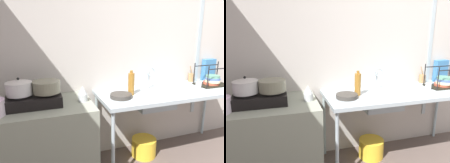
{
  "view_description": "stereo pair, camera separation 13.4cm",
  "coord_description": "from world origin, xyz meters",
  "views": [
    {
      "loc": [
        -1.73,
        -0.72,
        1.56
      ],
      "look_at": [
        -1.02,
        1.3,
        1.01
      ],
      "focal_mm": 34.07,
      "sensor_mm": 36.0,
      "label": 1
    },
    {
      "loc": [
        -1.6,
        -0.76,
        1.56
      ],
      "look_at": [
        -1.02,
        1.3,
        1.01
      ],
      "focal_mm": 34.07,
      "sensor_mm": 36.0,
      "label": 2
    }
  ],
  "objects": [
    {
      "name": "pot_on_right_burner",
      "position": [
        -1.67,
        1.3,
        1.02
      ],
      "size": [
        0.26,
        0.26,
        0.11
      ],
      "color": "slate",
      "rests_on": "stove"
    },
    {
      "name": "small_bowl_on_drainboard",
      "position": [
        -0.23,
        1.28,
        0.86
      ],
      "size": [
        0.12,
        0.12,
        0.04
      ],
      "primitive_type": "cylinder",
      "color": "white",
      "rests_on": "counter_sink"
    },
    {
      "name": "frying_pan",
      "position": [
        -0.94,
        1.24,
        0.86
      ],
      "size": [
        0.23,
        0.23,
        0.04
      ],
      "primitive_type": "cylinder",
      "color": "#393531",
      "rests_on": "counter_sink"
    },
    {
      "name": "utensil_jar",
      "position": [
        0.22,
        1.57,
        0.9
      ],
      "size": [
        0.08,
        0.08,
        0.21
      ],
      "color": "#9D7449",
      "rests_on": "counter_sink"
    },
    {
      "name": "stove",
      "position": [
        -1.79,
        1.3,
        0.9
      ],
      "size": [
        0.49,
        0.31,
        0.12
      ],
      "color": "black",
      "rests_on": "counter_concrete"
    },
    {
      "name": "pot_on_left_burner",
      "position": [
        -1.91,
        1.3,
        1.03
      ],
      "size": [
        0.23,
        0.23,
        0.16
      ],
      "color": "silver",
      "rests_on": "stove"
    },
    {
      "name": "bottle_by_sink",
      "position": [
        -0.8,
        1.3,
        0.97
      ],
      "size": [
        0.07,
        0.07,
        0.27
      ],
      "color": "#996524",
      "rests_on": "counter_sink"
    },
    {
      "name": "wall_metal_strip",
      "position": [
        0.34,
        1.62,
        1.33
      ],
      "size": [
        0.05,
        0.01,
        1.94
      ],
      "primitive_type": "cube",
      "color": "#A2AFB6"
    },
    {
      "name": "bucket_on_floor",
      "position": [
        -0.57,
        1.38,
        0.11
      ],
      "size": [
        0.3,
        0.3,
        0.22
      ],
      "primitive_type": "cylinder",
      "color": "yellow",
      "rests_on": "ground"
    },
    {
      "name": "counter_sink",
      "position": [
        -0.29,
        1.3,
        0.79
      ],
      "size": [
        1.72,
        0.66,
        0.84
      ],
      "color": "#A2AFB6",
      "rests_on": "ground"
    },
    {
      "name": "counter_concrete",
      "position": [
        -1.8,
        1.3,
        0.42
      ],
      "size": [
        1.1,
        0.66,
        0.84
      ],
      "primitive_type": "cube",
      "color": "gray",
      "rests_on": "ground"
    },
    {
      "name": "faucet",
      "position": [
        -0.5,
        1.43,
        1.02
      ],
      "size": [
        0.11,
        0.06,
        0.27
      ],
      "color": "#A2AFB6",
      "rests_on": "counter_sink"
    },
    {
      "name": "cereal_box",
      "position": [
        0.51,
        1.57,
        0.99
      ],
      "size": [
        0.2,
        0.08,
        0.29
      ],
      "primitive_type": "cube",
      "rotation": [
        0.0,
        0.0,
        0.07
      ],
      "color": "teal",
      "rests_on": "counter_sink"
    },
    {
      "name": "cup_by_rack",
      "position": [
        0.07,
        1.26,
        0.88
      ],
      "size": [
        0.07,
        0.07,
        0.08
      ],
      "primitive_type": "cylinder",
      "color": "white",
      "rests_on": "counter_sink"
    },
    {
      "name": "wall_back",
      "position": [
        0.0,
        1.68,
        1.21
      ],
      "size": [
        5.6,
        0.1,
        2.43
      ],
      "primitive_type": "cube",
      "color": "#B7B0A8",
      "rests_on": "ground"
    },
    {
      "name": "percolator",
      "position": [
        -1.33,
        1.27,
        0.92
      ],
      "size": [
        0.09,
        0.09,
        0.16
      ],
      "color": "silver",
      "rests_on": "counter_concrete"
    },
    {
      "name": "sink_basin",
      "position": [
        -0.53,
        1.27,
        0.76
      ],
      "size": [
        0.43,
        0.31,
        0.17
      ],
      "primitive_type": "cube",
      "color": "#A2AFB6",
      "rests_on": "counter_sink"
    },
    {
      "name": "dish_rack",
      "position": [
        0.35,
        1.32,
        0.9
      ],
      "size": [
        0.4,
        0.26,
        0.28
      ],
      "color": "black",
      "rests_on": "counter_sink"
    }
  ]
}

